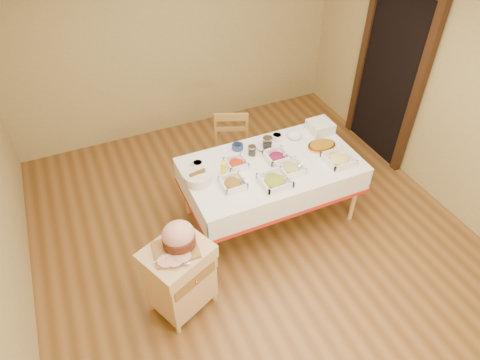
# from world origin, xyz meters

# --- Properties ---
(room_shell) EXTENTS (5.00, 5.00, 5.00)m
(room_shell) POSITION_xyz_m (0.00, 0.00, 1.30)
(room_shell) COLOR brown
(room_shell) RESTS_ON ground
(doorway) EXTENTS (0.09, 1.10, 2.20)m
(doorway) POSITION_xyz_m (2.20, 0.90, 1.11)
(doorway) COLOR black
(doorway) RESTS_ON ground
(dining_table) EXTENTS (1.82, 1.02, 0.76)m
(dining_table) POSITION_xyz_m (0.30, 0.30, 0.60)
(dining_table) COLOR #E3B87C
(dining_table) RESTS_ON ground
(butcher_cart) EXTENTS (0.68, 0.63, 0.77)m
(butcher_cart) POSITION_xyz_m (-0.96, -0.41, 0.44)
(butcher_cart) COLOR #E3B87C
(butcher_cart) RESTS_ON ground
(dining_chair) EXTENTS (0.55, 0.54, 0.95)m
(dining_chair) POSITION_xyz_m (0.13, 0.96, 0.49)
(dining_chair) COLOR olive
(dining_chair) RESTS_ON ground
(ham_on_board) EXTENTS (0.39, 0.37, 0.26)m
(ham_on_board) POSITION_xyz_m (-0.92, -0.38, 0.88)
(ham_on_board) COLOR olive
(ham_on_board) RESTS_ON butcher_cart
(serving_dish_a) EXTENTS (0.23, 0.23, 0.10)m
(serving_dish_a) POSITION_xyz_m (-0.20, 0.15, 0.79)
(serving_dish_a) COLOR white
(serving_dish_a) RESTS_ON dining_table
(serving_dish_b) EXTENTS (0.28, 0.28, 0.11)m
(serving_dish_b) POSITION_xyz_m (0.18, 0.01, 0.80)
(serving_dish_b) COLOR white
(serving_dish_b) RESTS_ON dining_table
(serving_dish_c) EXTENTS (0.24, 0.24, 0.10)m
(serving_dish_c) POSITION_xyz_m (0.43, 0.13, 0.79)
(serving_dish_c) COLOR white
(serving_dish_c) RESTS_ON dining_table
(serving_dish_d) EXTENTS (0.28, 0.28, 0.10)m
(serving_dish_d) POSITION_xyz_m (0.94, 0.05, 0.79)
(serving_dish_d) COLOR white
(serving_dish_d) RESTS_ON dining_table
(serving_dish_e) EXTENTS (0.22, 0.21, 0.10)m
(serving_dish_e) POSITION_xyz_m (-0.05, 0.42, 0.79)
(serving_dish_e) COLOR white
(serving_dish_e) RESTS_ON dining_table
(serving_dish_f) EXTENTS (0.24, 0.23, 0.11)m
(serving_dish_f) POSITION_xyz_m (0.38, 0.35, 0.79)
(serving_dish_f) COLOR white
(serving_dish_f) RESTS_ON dining_table
(small_bowl_left) EXTENTS (0.12, 0.12, 0.05)m
(small_bowl_left) POSITION_xyz_m (-0.41, 0.57, 0.79)
(small_bowl_left) COLOR white
(small_bowl_left) RESTS_ON dining_table
(small_bowl_mid) EXTENTS (0.13, 0.13, 0.05)m
(small_bowl_mid) POSITION_xyz_m (0.08, 0.68, 0.79)
(small_bowl_mid) COLOR navy
(small_bowl_mid) RESTS_ON dining_table
(small_bowl_right) EXTENTS (0.12, 0.12, 0.06)m
(small_bowl_right) POSITION_xyz_m (0.55, 0.66, 0.79)
(small_bowl_right) COLOR white
(small_bowl_right) RESTS_ON dining_table
(bowl_white_imported) EXTENTS (0.16, 0.16, 0.03)m
(bowl_white_imported) POSITION_xyz_m (0.33, 0.57, 0.78)
(bowl_white_imported) COLOR white
(bowl_white_imported) RESTS_ON dining_table
(bowl_small_imported) EXTENTS (0.16, 0.16, 0.05)m
(bowl_small_imported) POSITION_xyz_m (0.74, 0.61, 0.78)
(bowl_small_imported) COLOR white
(bowl_small_imported) RESTS_ON dining_table
(preserve_jar_left) EXTENTS (0.09, 0.09, 0.11)m
(preserve_jar_left) POSITION_xyz_m (0.18, 0.52, 0.81)
(preserve_jar_left) COLOR silver
(preserve_jar_left) RESTS_ON dining_table
(preserve_jar_right) EXTENTS (0.11, 0.11, 0.14)m
(preserve_jar_right) POSITION_xyz_m (0.38, 0.56, 0.82)
(preserve_jar_right) COLOR silver
(preserve_jar_right) RESTS_ON dining_table
(mustard_bottle) EXTENTS (0.06, 0.06, 0.17)m
(mustard_bottle) POSITION_xyz_m (-0.21, 0.36, 0.84)
(mustard_bottle) COLOR yellow
(mustard_bottle) RESTS_ON dining_table
(bread_basket) EXTENTS (0.27, 0.27, 0.12)m
(bread_basket) POSITION_xyz_m (-0.49, 0.35, 0.81)
(bread_basket) COLOR silver
(bread_basket) RESTS_ON dining_table
(plate_stack) EXTENTS (0.25, 0.25, 0.12)m
(plate_stack) POSITION_xyz_m (1.07, 0.60, 0.82)
(plate_stack) COLOR white
(plate_stack) RESTS_ON dining_table
(brass_platter) EXTENTS (0.32, 0.23, 0.04)m
(brass_platter) POSITION_xyz_m (0.92, 0.34, 0.78)
(brass_platter) COLOR #C38637
(brass_platter) RESTS_ON dining_table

